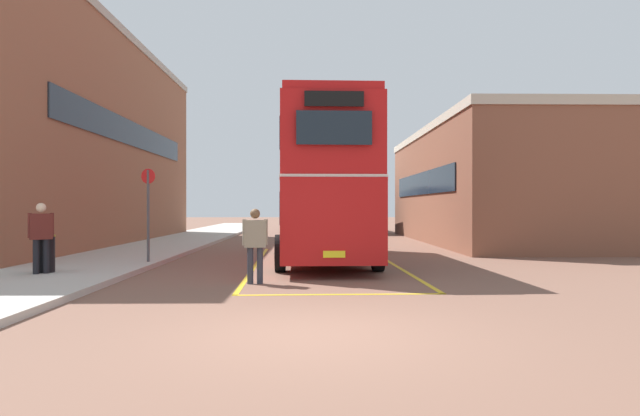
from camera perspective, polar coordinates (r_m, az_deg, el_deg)
The scene contains 11 objects.
ground_plane at distance 21.88m, azimuth -0.87°, elevation -4.44°, with size 135.60×135.60×0.00m, color brown.
sidewalk_left at distance 25.10m, azimuth -15.93°, elevation -3.70°, with size 4.00×57.60×0.14m, color #B2ADA3.
brick_building_left at distance 27.21m, azimuth -25.63°, elevation 6.47°, with size 6.56×21.13×9.50m.
depot_building_right at distance 28.39m, azimuth 18.05°, elevation 2.29°, with size 7.56×16.91×5.63m.
double_decker_bus at distance 17.49m, azimuth 0.38°, elevation 2.65°, with size 3.09×9.77×4.75m.
single_deck_bus at distance 37.92m, azimuth 3.02°, elevation -0.02°, with size 3.15×9.68×3.02m.
pedestrian_boarding at distance 12.29m, azimuth -6.87°, elevation -3.41°, with size 0.57×0.27×1.70m.
pedestrian_waiting_near at distance 14.54m, azimuth -27.40°, elevation -2.34°, with size 0.52×0.45×1.70m.
litter_bin at distance 14.84m, azimuth -27.00°, elevation -4.31°, with size 0.45×0.45×0.92m.
bus_stop_sign at distance 16.53m, azimuth -17.70°, elevation 0.22°, with size 0.43×0.14×2.72m.
bay_marking_yellow at distance 15.71m, azimuth 0.64°, elevation -6.23°, with size 4.57×11.81×0.01m.
Camera 1 is at (-0.08, -7.41, 1.75)m, focal length 30.28 mm.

